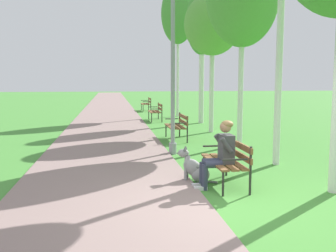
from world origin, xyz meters
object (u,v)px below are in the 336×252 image
object	(u,v)px
park_bench_far	(156,110)
birch_tree_fifth	(202,24)
dog_grey	(195,169)
lamp_post_near	(173,64)
birch_tree_fourth	(212,25)
birch_tree_sixth	(178,14)
park_bench_furthest	(147,103)
park_bench_near	(228,158)
park_bench_mid	(178,124)
person_seated_on_near_bench	(220,151)

from	to	relation	value
park_bench_far	birch_tree_fifth	bearing A→B (deg)	-31.05
park_bench_far	dog_grey	distance (m)	11.29
lamp_post_near	dog_grey	bearing A→B (deg)	-90.51
birch_tree_fourth	birch_tree_sixth	distance (m)	6.62
lamp_post_near	birch_tree_fourth	size ratio (longest dim) A/B	0.90
park_bench_furthest	lamp_post_near	bearing A→B (deg)	-92.61
birch_tree_fourth	park_bench_far	bearing A→B (deg)	110.21
park_bench_far	park_bench_furthest	xyz separation A→B (m)	(0.11, 6.08, 0.00)
park_bench_near	birch_tree_fifth	distance (m)	11.30
park_bench_furthest	lamp_post_near	world-z (taller)	lamp_post_near
park_bench_furthest	lamp_post_near	distance (m)	14.61
park_bench_far	birch_tree_fourth	world-z (taller)	birch_tree_fourth
park_bench_furthest	birch_tree_fifth	world-z (taller)	birch_tree_fifth
park_bench_mid	birch_tree_fifth	xyz separation A→B (m)	(1.92, 4.81, 3.96)
lamp_post_near	birch_tree_fifth	distance (m)	7.93
birch_tree_sixth	dog_grey	bearing A→B (deg)	-98.45
birch_tree_fifth	birch_tree_sixth	world-z (taller)	birch_tree_sixth
park_bench_mid	dog_grey	xyz separation A→B (m)	(-0.59, -5.30, -0.25)
dog_grey	park_bench_near	bearing A→B (deg)	-26.55
birch_tree_sixth	park_bench_near	bearing A→B (deg)	-95.92
dog_grey	birch_tree_fourth	bearing A→B (deg)	72.78
park_bench_mid	birch_tree_sixth	bearing A→B (deg)	80.18
park_bench_mid	birch_tree_fifth	distance (m)	6.52
lamp_post_near	birch_tree_sixth	bearing A→B (deg)	79.43
lamp_post_near	birch_tree_sixth	size ratio (longest dim) A/B	0.65
lamp_post_near	birch_tree_sixth	xyz separation A→B (m)	(1.97, 10.56, 3.04)
park_bench_mid	person_seated_on_near_bench	world-z (taller)	person_seated_on_near_bench
birch_tree_sixth	park_bench_mid	bearing A→B (deg)	-99.82
birch_tree_fourth	park_bench_furthest	bearing A→B (deg)	98.09
park_bench_far	park_bench_furthest	world-z (taller)	same
birch_tree_fourth	park_bench_mid	bearing A→B (deg)	-133.31
park_bench_near	birch_tree_sixth	world-z (taller)	birch_tree_sixth
park_bench_near	dog_grey	xyz separation A→B (m)	(-0.57, 0.29, -0.25)
park_bench_furthest	birch_tree_fifth	distance (m)	8.46
birch_tree_sixth	park_bench_far	bearing A→B (deg)	-123.34
park_bench_near	birch_tree_fourth	bearing A→B (deg)	77.66
park_bench_far	dog_grey	world-z (taller)	park_bench_far
park_bench_mid	birch_tree_sixth	world-z (taller)	birch_tree_sixth
birch_tree_fourth	birch_tree_sixth	bearing A→B (deg)	91.47
person_seated_on_near_bench	birch_tree_fifth	xyz separation A→B (m)	(2.15, 10.58, 3.80)
park_bench_far	birch_tree_fourth	distance (m)	5.75
person_seated_on_near_bench	birch_tree_fifth	distance (m)	11.44
dog_grey	birch_tree_sixth	distance (m)	14.53
lamp_post_near	park_bench_furthest	bearing A→B (deg)	87.39
park_bench_near	birch_tree_sixth	bearing A→B (deg)	84.08
birch_tree_sixth	person_seated_on_near_bench	bearing A→B (deg)	-96.68
park_bench_near	park_bench_far	world-z (taller)	same
park_bench_near	person_seated_on_near_bench	distance (m)	0.32
birch_tree_fourth	birch_tree_fifth	bearing A→B (deg)	83.61
park_bench_furthest	person_seated_on_near_bench	bearing A→B (deg)	-91.03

